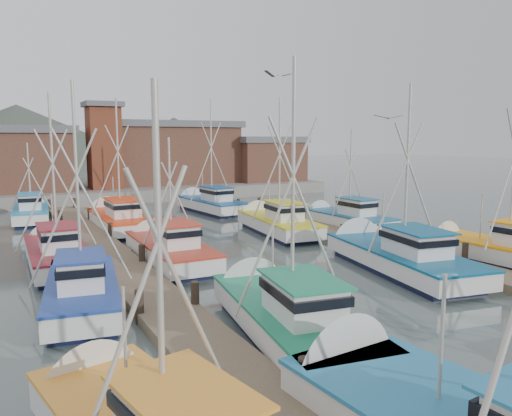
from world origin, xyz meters
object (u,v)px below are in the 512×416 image
boat_8 (167,249)px  boat_12 (118,219)px  boat_4 (283,314)px  lookout_tower (104,145)px

boat_8 → boat_12: 10.61m
boat_4 → boat_12: size_ratio=0.96×
boat_4 → boat_12: boat_12 is taller
boat_8 → boat_12: size_ratio=0.88×
lookout_tower → boat_4: 38.41m
boat_4 → boat_12: bearing=99.8°
boat_12 → boat_4: bearing=-89.7°
boat_4 → boat_8: bearing=100.4°
lookout_tower → boat_8: bearing=-95.2°
boat_8 → boat_12: boat_12 is taller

